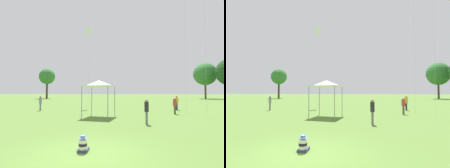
% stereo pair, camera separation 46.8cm
% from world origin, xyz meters
% --- Properties ---
extents(ground_plane, '(300.00, 300.00, 0.00)m').
position_xyz_m(ground_plane, '(0.00, 0.00, 0.00)').
color(ground_plane, '#567A33').
extents(seated_toddler, '(0.42, 0.50, 0.60)m').
position_xyz_m(seated_toddler, '(-0.16, 0.29, 0.25)').
color(seated_toddler, '#383D56').
rests_on(seated_toddler, ground).
extents(person_standing_0, '(0.45, 0.45, 1.70)m').
position_xyz_m(person_standing_0, '(-9.47, 12.83, 1.02)').
color(person_standing_0, slate).
rests_on(person_standing_0, ground).
extents(person_standing_1, '(0.44, 0.44, 1.74)m').
position_xyz_m(person_standing_1, '(6.32, 16.00, 1.03)').
color(person_standing_1, '#282D42').
rests_on(person_standing_1, ground).
extents(person_standing_2, '(0.41, 0.41, 1.72)m').
position_xyz_m(person_standing_2, '(2.37, 6.13, 1.05)').
color(person_standing_2, slate).
rests_on(person_standing_2, ground).
extents(person_standing_3, '(0.41, 0.41, 1.65)m').
position_xyz_m(person_standing_3, '(5.32, 11.93, 0.98)').
color(person_standing_3, brown).
rests_on(person_standing_3, ground).
extents(canopy_tent, '(2.77, 2.77, 3.19)m').
position_xyz_m(canopy_tent, '(-1.62, 9.10, 2.90)').
color(canopy_tent, white).
rests_on(canopy_tent, ground).
extents(kite_0, '(0.76, 0.92, 11.78)m').
position_xyz_m(kite_0, '(-5.50, 18.91, 10.90)').
color(kite_0, white).
rests_on(kite_0, ground).
extents(distant_tree_0, '(5.02, 5.02, 9.66)m').
position_xyz_m(distant_tree_0, '(-27.61, 46.42, 7.07)').
color(distant_tree_0, '#473323').
rests_on(distant_tree_0, ground).
extents(distant_tree_1, '(7.02, 7.02, 11.28)m').
position_xyz_m(distant_tree_1, '(22.59, 53.11, 7.75)').
color(distant_tree_1, brown).
rests_on(distant_tree_1, ground).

